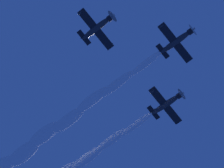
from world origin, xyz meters
TOP-DOWN VIEW (x-y plane):
  - airplane_lead at (-3.49, -1.26)m, footprint 7.15×7.77m
  - airplane_left_wingman at (-15.11, 1.90)m, footprint 7.15×7.71m
  - airplane_right_wingman at (-6.08, -14.71)m, footprint 7.11×7.71m

SIDE VIEW (x-z plane):
  - airplane_left_wingman at x=-15.11m, z-range 81.14..83.90m
  - airplane_lead at x=-3.49m, z-range 81.34..83.92m
  - airplane_right_wingman at x=-6.08m, z-range 81.41..84.34m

